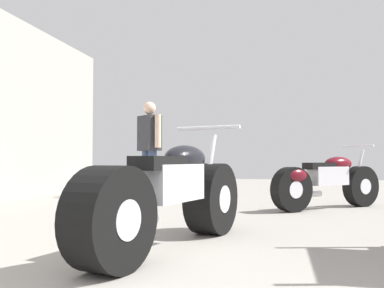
% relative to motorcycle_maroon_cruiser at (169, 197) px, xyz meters
% --- Properties ---
extents(ground_plane, '(19.16, 19.16, 0.00)m').
position_rel_motorcycle_maroon_cruiser_xyz_m(ground_plane, '(-0.14, 1.40, -0.38)').
color(ground_plane, gray).
extents(motorcycle_maroon_cruiser, '(0.84, 2.01, 0.94)m').
position_rel_motorcycle_maroon_cruiser_xyz_m(motorcycle_maroon_cruiser, '(0.00, 0.00, 0.00)').
color(motorcycle_maroon_cruiser, black).
rests_on(motorcycle_maroon_cruiser, ground_plane).
extents(motorcycle_black_naked, '(1.48, 1.31, 0.85)m').
position_rel_motorcycle_maroon_cruiser_xyz_m(motorcycle_black_naked, '(1.37, 2.79, -0.02)').
color(motorcycle_black_naked, black).
rests_on(motorcycle_black_naked, ground_plane).
extents(mechanic_in_blue, '(0.57, 0.51, 1.66)m').
position_rel_motorcycle_maroon_cruiser_xyz_m(mechanic_in_blue, '(-1.44, 4.00, 0.56)').
color(mechanic_in_blue, '#384766').
rests_on(mechanic_in_blue, ground_plane).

